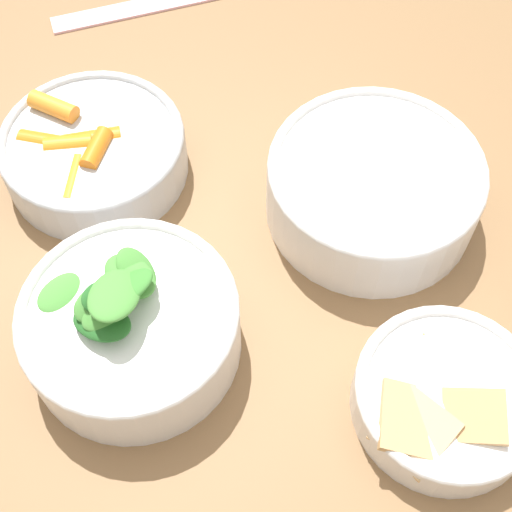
{
  "coord_description": "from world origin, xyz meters",
  "views": [
    {
      "loc": [
        -0.15,
        -0.28,
        1.3
      ],
      "look_at": [
        -0.1,
        0.06,
        0.77
      ],
      "focal_mm": 50.0,
      "sensor_mm": 36.0,
      "label": 1
    }
  ],
  "objects_px": {
    "bowl_carrots": "(93,151)",
    "bowl_cookies": "(446,397)",
    "bowl_greens": "(130,320)",
    "bowl_beans_hotdog": "(373,190)"
  },
  "relations": [
    {
      "from": "bowl_carrots",
      "to": "bowl_beans_hotdog",
      "type": "distance_m",
      "value": 0.27
    },
    {
      "from": "bowl_beans_hotdog",
      "to": "bowl_cookies",
      "type": "relative_size",
      "value": 1.33
    },
    {
      "from": "bowl_carrots",
      "to": "bowl_greens",
      "type": "xyz_separation_m",
      "value": [
        0.03,
        -0.2,
        0.01
      ]
    },
    {
      "from": "bowl_greens",
      "to": "bowl_beans_hotdog",
      "type": "height_order",
      "value": "bowl_greens"
    },
    {
      "from": "bowl_beans_hotdog",
      "to": "bowl_greens",
      "type": "bearing_deg",
      "value": -155.54
    },
    {
      "from": "bowl_greens",
      "to": "bowl_cookies",
      "type": "distance_m",
      "value": 0.26
    },
    {
      "from": "bowl_carrots",
      "to": "bowl_cookies",
      "type": "xyz_separation_m",
      "value": [
        0.27,
        -0.29,
        -0.01
      ]
    },
    {
      "from": "bowl_carrots",
      "to": "bowl_greens",
      "type": "bearing_deg",
      "value": -82.44
    },
    {
      "from": "bowl_carrots",
      "to": "bowl_cookies",
      "type": "bearing_deg",
      "value": -47.62
    },
    {
      "from": "bowl_greens",
      "to": "bowl_carrots",
      "type": "bearing_deg",
      "value": 97.56
    }
  ]
}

